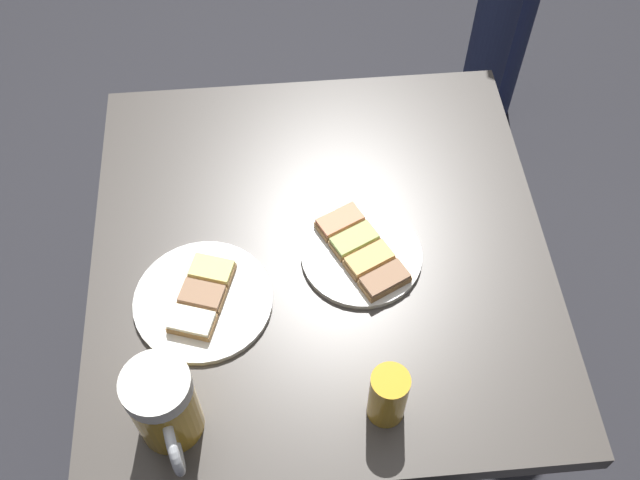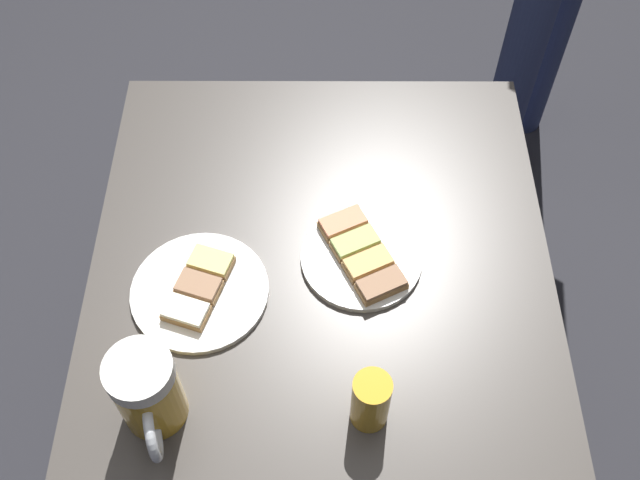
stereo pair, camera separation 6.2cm
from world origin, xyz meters
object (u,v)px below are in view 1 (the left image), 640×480
beer_glass_small (388,396)px  plate_near (362,253)px  plate_far (203,299)px  beer_mug (165,407)px

beer_glass_small → plate_near: bearing=-179.4°
plate_far → beer_glass_small: 0.33m
plate_near → plate_far: bearing=-76.3°
beer_mug → beer_glass_small: beer_mug is taller
plate_far → beer_glass_small: (0.20, 0.26, 0.04)m
plate_near → beer_glass_small: beer_glass_small is taller
plate_near → beer_mug: beer_mug is taller
plate_near → plate_far: size_ratio=0.90×
plate_far → plate_near: bearing=103.7°
plate_near → beer_glass_small: size_ratio=1.87×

